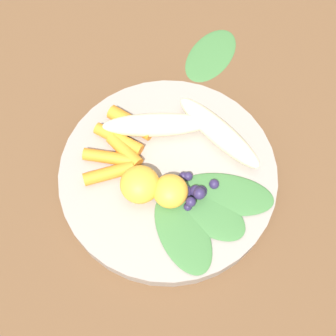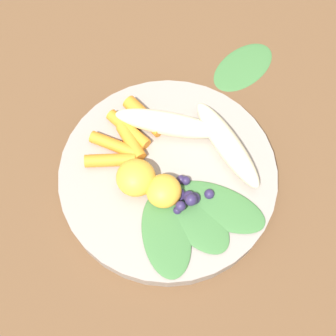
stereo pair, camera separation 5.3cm
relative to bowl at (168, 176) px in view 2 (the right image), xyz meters
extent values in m
plane|color=brown|center=(0.00, 0.00, -0.01)|extent=(2.40, 2.40, 0.00)
cylinder|color=gray|center=(0.00, 0.00, 0.00)|extent=(0.27, 0.27, 0.03)
ellipsoid|color=beige|center=(-0.02, -0.05, 0.03)|extent=(0.13, 0.10, 0.03)
ellipsoid|color=beige|center=(-0.08, 0.00, 0.03)|extent=(0.05, 0.13, 0.03)
ellipsoid|color=#F4A833|center=(0.02, 0.03, 0.03)|extent=(0.04, 0.04, 0.03)
ellipsoid|color=#F4A833|center=(0.04, 0.00, 0.03)|extent=(0.05, 0.05, 0.03)
cylinder|color=orange|center=(0.00, -0.08, 0.02)|extent=(0.04, 0.06, 0.02)
cylinder|color=orange|center=(0.02, -0.07, 0.02)|extent=(0.04, 0.06, 0.02)
cylinder|color=orange|center=(0.03, -0.05, 0.02)|extent=(0.02, 0.05, 0.02)
cylinder|color=orange|center=(0.05, -0.05, 0.02)|extent=(0.05, 0.06, 0.02)
cylinder|color=orange|center=(0.06, -0.04, 0.02)|extent=(0.06, 0.04, 0.02)
sphere|color=#2D234C|center=(0.01, 0.05, 0.02)|extent=(0.01, 0.01, 0.01)
sphere|color=#2D234C|center=(-0.01, 0.04, 0.02)|extent=(0.01, 0.01, 0.01)
sphere|color=#2D234C|center=(0.00, 0.03, 0.02)|extent=(0.01, 0.01, 0.01)
sphere|color=#2D234C|center=(-0.03, 0.05, 0.02)|extent=(0.01, 0.01, 0.01)
sphere|color=#2D234C|center=(-0.01, 0.04, 0.02)|extent=(0.01, 0.01, 0.01)
sphere|color=#2D234C|center=(-0.01, 0.02, 0.02)|extent=(0.01, 0.01, 0.01)
sphere|color=#2D234C|center=(0.00, 0.04, 0.02)|extent=(0.01, 0.01, 0.01)
sphere|color=#2D234C|center=(-0.01, 0.05, 0.02)|extent=(0.01, 0.01, 0.01)
sphere|color=#2D234C|center=(-0.01, 0.02, 0.02)|extent=(0.01, 0.01, 0.01)
sphere|color=#2D234C|center=(-0.01, 0.05, 0.03)|extent=(0.01, 0.01, 0.01)
sphere|color=#2D234C|center=(0.01, 0.05, 0.03)|extent=(0.01, 0.01, 0.01)
cylinder|color=white|center=(0.00, 0.07, 0.01)|extent=(0.04, 0.04, 0.00)
ellipsoid|color=#3D7038|center=(0.03, 0.07, 0.02)|extent=(0.08, 0.11, 0.01)
ellipsoid|color=#3D7038|center=(-0.01, 0.07, 0.02)|extent=(0.08, 0.11, 0.01)
ellipsoid|color=#3D7038|center=(-0.04, 0.07, 0.02)|extent=(0.12, 0.12, 0.01)
ellipsoid|color=#3D7038|center=(-0.17, -0.12, -0.01)|extent=(0.12, 0.09, 0.01)
camera|label=1|loc=(0.13, 0.18, 0.51)|focal=48.03mm
camera|label=2|loc=(0.08, 0.20, 0.51)|focal=48.03mm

